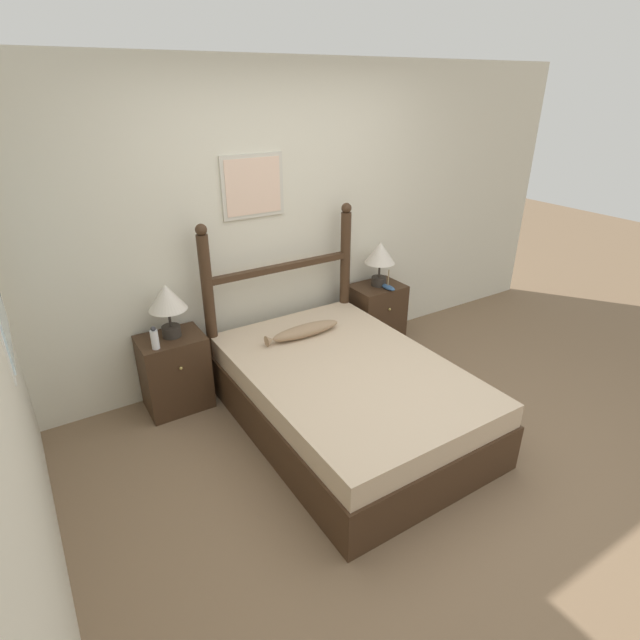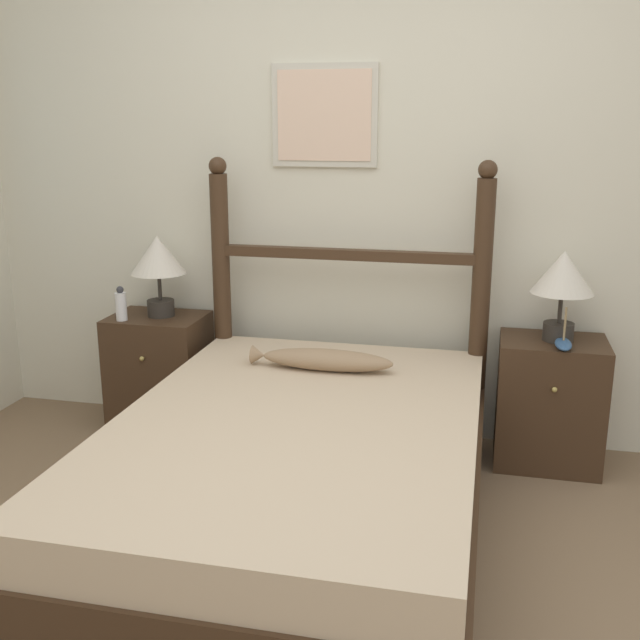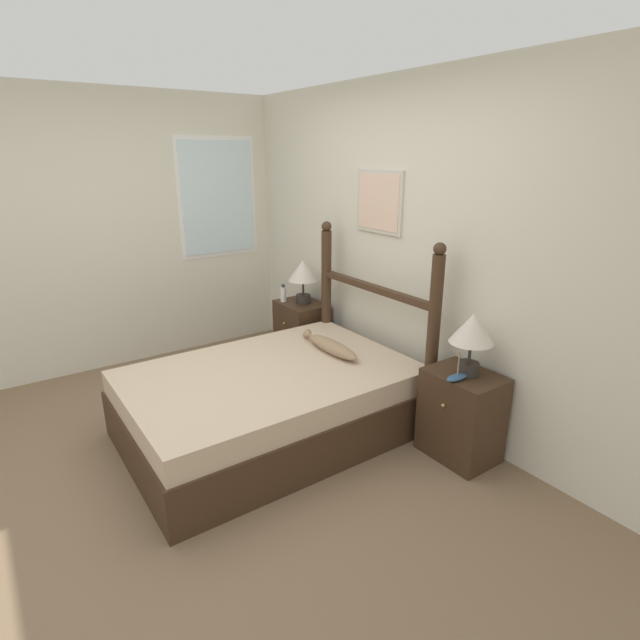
# 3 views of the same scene
# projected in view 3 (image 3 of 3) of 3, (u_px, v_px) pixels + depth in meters

# --- Properties ---
(ground_plane) EXTENTS (16.00, 16.00, 0.00)m
(ground_plane) POSITION_uv_depth(u_px,v_px,m) (206.00, 465.00, 3.36)
(ground_plane) COLOR #7A6047
(wall_back) EXTENTS (6.40, 0.08, 2.55)m
(wall_back) POSITION_uv_depth(u_px,v_px,m) (403.00, 249.00, 3.89)
(wall_back) COLOR beige
(wall_back) RESTS_ON ground_plane
(wall_left) EXTENTS (0.08, 6.40, 2.55)m
(wall_left) POSITION_uv_depth(u_px,v_px,m) (107.00, 234.00, 4.61)
(wall_left) COLOR beige
(wall_left) RESTS_ON ground_plane
(bed) EXTENTS (1.39, 2.03, 0.51)m
(bed) POSITION_uv_depth(u_px,v_px,m) (270.00, 402.00, 3.67)
(bed) COLOR #3D2819
(bed) RESTS_ON ground_plane
(headboard) EXTENTS (1.39, 0.09, 1.43)m
(headboard) POSITION_uv_depth(u_px,v_px,m) (373.00, 314.00, 4.04)
(headboard) COLOR #3D2819
(headboard) RESTS_ON ground_plane
(nightstand_left) EXTENTS (0.49, 0.39, 0.61)m
(nightstand_left) POSITION_uv_depth(u_px,v_px,m) (301.00, 333.00, 4.92)
(nightstand_left) COLOR #3D2819
(nightstand_left) RESTS_ON ground_plane
(nightstand_right) EXTENTS (0.49, 0.39, 0.61)m
(nightstand_right) POSITION_uv_depth(u_px,v_px,m) (461.00, 415.00, 3.38)
(nightstand_right) COLOR #3D2819
(nightstand_right) RESTS_ON ground_plane
(table_lamp_left) EXTENTS (0.28, 0.28, 0.42)m
(table_lamp_left) POSITION_uv_depth(u_px,v_px,m) (303.00, 273.00, 4.72)
(table_lamp_left) COLOR #2D2823
(table_lamp_left) RESTS_ON nightstand_left
(table_lamp_right) EXTENTS (0.28, 0.28, 0.42)m
(table_lamp_right) POSITION_uv_depth(u_px,v_px,m) (472.00, 332.00, 3.18)
(table_lamp_right) COLOR #2D2823
(table_lamp_right) RESTS_ON nightstand_right
(bottle) EXTENTS (0.06, 0.06, 0.18)m
(bottle) POSITION_uv_depth(u_px,v_px,m) (283.00, 294.00, 4.84)
(bottle) COLOR white
(bottle) RESTS_ON nightstand_left
(model_boat) EXTENTS (0.07, 0.18, 0.19)m
(model_boat) POSITION_uv_depth(u_px,v_px,m) (457.00, 377.00, 3.19)
(model_boat) COLOR #335684
(model_boat) RESTS_ON nightstand_right
(fish_pillow) EXTENTS (0.65, 0.14, 0.10)m
(fish_pillow) POSITION_uv_depth(u_px,v_px,m) (331.00, 346.00, 3.90)
(fish_pillow) COLOR #997A5B
(fish_pillow) RESTS_ON bed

